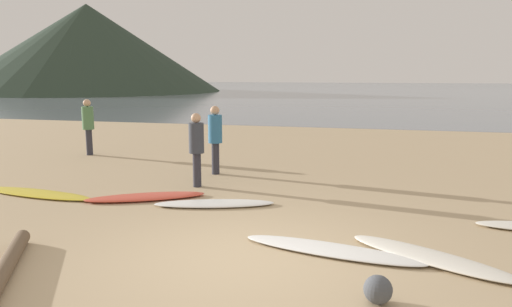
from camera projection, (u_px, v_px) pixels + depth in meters
The scene contains 13 objects.
ground_plane at pixel (324, 149), 15.70m from camera, with size 120.00×120.00×0.20m, color tan.
ocean_water at pixel (364, 90), 68.48m from camera, with size 140.00×100.00×0.01m, color slate.
headland_hill at pixel (88, 48), 61.07m from camera, with size 33.95×33.95×11.12m, color #28382B.
surfboard_1 at pixel (37, 193), 9.32m from camera, with size 2.63×0.55×0.07m, color yellow.
surfboard_2 at pixel (146, 197), 9.01m from camera, with size 2.26×0.55×0.09m, color #D84C38.
surfboard_3 at pixel (214, 203), 8.57m from camera, with size 2.18×0.53×0.08m, color white.
surfboard_4 at pixel (331, 250), 6.33m from camera, with size 2.49×0.51×0.08m, color white.
surfboard_5 at pixel (431, 257), 6.05m from camera, with size 2.26×0.52×0.10m, color silver.
person_0 at pixel (196, 144), 9.86m from camera, with size 0.32×0.32×1.56m.
person_2 at pixel (88, 122), 13.73m from camera, with size 0.33×0.33×1.64m.
person_3 at pixel (215, 134), 11.11m from camera, with size 0.33×0.33×1.63m.
driftwood_log at pixel (5, 267), 5.61m from camera, with size 0.20×0.20×2.25m, color brown.
beach_rock_far at pixel (378, 290), 4.92m from camera, with size 0.30×0.30×0.30m, color #494C51.
Camera 1 is at (1.55, -5.59, 2.38)m, focal length 33.08 mm.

